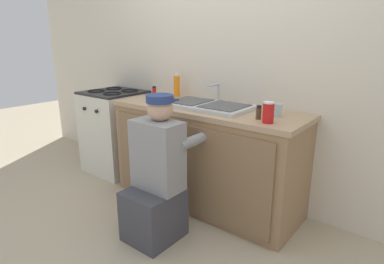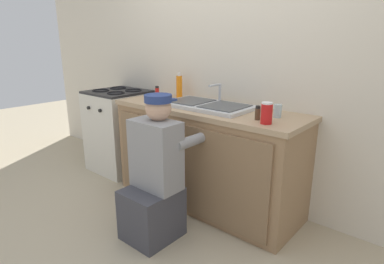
% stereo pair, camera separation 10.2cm
% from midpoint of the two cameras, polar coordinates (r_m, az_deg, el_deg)
% --- Properties ---
extents(ground_plane, '(12.00, 12.00, 0.00)m').
position_cam_midpoint_polar(ground_plane, '(2.92, -2.29, -14.34)').
color(ground_plane, tan).
extents(back_wall, '(6.00, 0.10, 2.50)m').
position_cam_midpoint_polar(back_wall, '(3.05, 5.55, 11.71)').
color(back_wall, beige).
rests_on(back_wall, ground_plane).
extents(counter_cabinet, '(1.74, 0.62, 0.87)m').
position_cam_midpoint_polar(counter_cabinet, '(2.94, 1.31, -4.72)').
color(counter_cabinet, '#997551').
rests_on(counter_cabinet, ground_plane).
extents(countertop, '(1.78, 0.62, 0.04)m').
position_cam_midpoint_polar(countertop, '(2.81, 1.48, 4.06)').
color(countertop, tan).
rests_on(countertop, counter_cabinet).
extents(sink_double_basin, '(0.80, 0.44, 0.19)m').
position_cam_midpoint_polar(sink_double_basin, '(2.81, 1.51, 4.86)').
color(sink_double_basin, silver).
rests_on(sink_double_basin, countertop).
extents(stove_range, '(0.61, 0.62, 0.94)m').
position_cam_midpoint_polar(stove_range, '(3.80, -14.15, 0.14)').
color(stove_range, silver).
rests_on(stove_range, ground_plane).
extents(plumber_person, '(0.42, 0.61, 1.10)m').
position_cam_midpoint_polar(plumber_person, '(2.45, -7.53, -8.62)').
color(plumber_person, '#3F3F47').
rests_on(plumber_person, ground_plane).
extents(water_glass, '(0.06, 0.06, 0.10)m').
position_cam_midpoint_polar(water_glass, '(2.52, 13.90, 3.79)').
color(water_glass, '#ADC6CC').
rests_on(water_glass, countertop).
extents(spice_bottle_pepper, '(0.04, 0.04, 0.10)m').
position_cam_midpoint_polar(spice_bottle_pepper, '(2.40, 10.59, 3.42)').
color(spice_bottle_pepper, '#513823').
rests_on(spice_bottle_pepper, countertop).
extents(soda_cup_red, '(0.08, 0.08, 0.15)m').
position_cam_midpoint_polar(soda_cup_red, '(2.30, 12.17, 3.41)').
color(soda_cup_red, red).
rests_on(soda_cup_red, countertop).
extents(soap_bottle_orange, '(0.06, 0.06, 0.25)m').
position_cam_midpoint_polar(soap_bottle_orange, '(3.24, -3.63, 8.04)').
color(soap_bottle_orange, orange).
rests_on(soap_bottle_orange, countertop).
extents(spice_bottle_red, '(0.04, 0.04, 0.10)m').
position_cam_midpoint_polar(spice_bottle_red, '(3.36, -7.59, 7.15)').
color(spice_bottle_red, red).
rests_on(spice_bottle_red, countertop).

